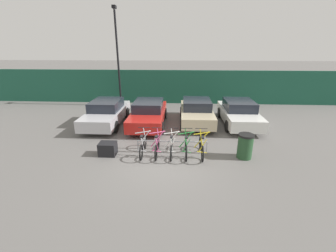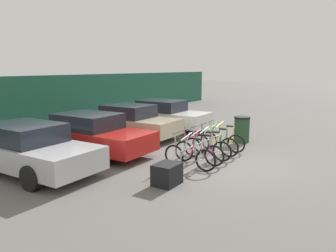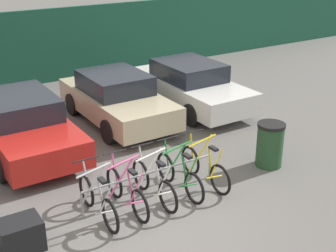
{
  "view_description": "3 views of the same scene",
  "coord_description": "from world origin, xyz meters",
  "px_view_note": "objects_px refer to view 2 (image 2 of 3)",
  "views": [
    {
      "loc": [
        0.65,
        -8.04,
        4.41
      ],
      "look_at": [
        0.13,
        1.81,
        0.83
      ],
      "focal_mm": 24.0,
      "sensor_mm": 36.0,
      "label": 1
    },
    {
      "loc": [
        -9.08,
        -3.87,
        2.94
      ],
      "look_at": [
        -0.91,
        1.24,
        1.22
      ],
      "focal_mm": 35.0,
      "sensor_mm": 36.0,
      "label": 2
    },
    {
      "loc": [
        -3.76,
        -6.45,
        4.93
      ],
      "look_at": [
        1.68,
        2.1,
        0.76
      ],
      "focal_mm": 50.0,
      "sensor_mm": 36.0,
      "label": 3
    }
  ],
  "objects_px": {
    "car_silver": "(27,148)",
    "car_beige": "(130,122)",
    "car_white": "(163,115)",
    "bike_rack": "(203,144)",
    "bicycle_yellow": "(222,141)",
    "bicycle_white": "(207,148)",
    "car_red": "(90,134)",
    "trash_bin": "(242,129)",
    "cargo_crate": "(167,174)",
    "bicycle_silver": "(189,156)",
    "bicycle_green": "(215,144)",
    "bicycle_pink": "(199,152)"
  },
  "relations": [
    {
      "from": "car_silver",
      "to": "car_beige",
      "type": "distance_m",
      "value": 5.26
    },
    {
      "from": "car_silver",
      "to": "car_white",
      "type": "bearing_deg",
      "value": 2.6
    },
    {
      "from": "bike_rack",
      "to": "car_beige",
      "type": "height_order",
      "value": "car_beige"
    },
    {
      "from": "bike_rack",
      "to": "bicycle_yellow",
      "type": "height_order",
      "value": "bicycle_yellow"
    },
    {
      "from": "bicycle_white",
      "to": "car_silver",
      "type": "distance_m",
      "value": 5.44
    },
    {
      "from": "car_red",
      "to": "trash_bin",
      "type": "xyz_separation_m",
      "value": [
        4.48,
        -3.84,
        -0.17
      ]
    },
    {
      "from": "car_red",
      "to": "cargo_crate",
      "type": "bearing_deg",
      "value": -107.3
    },
    {
      "from": "bike_rack",
      "to": "car_beige",
      "type": "xyz_separation_m",
      "value": [
        1.29,
        4.06,
        0.22
      ]
    },
    {
      "from": "bicycle_white",
      "to": "car_silver",
      "type": "bearing_deg",
      "value": 135.81
    },
    {
      "from": "bicycle_silver",
      "to": "bicycle_green",
      "type": "bearing_deg",
      "value": -1.42
    },
    {
      "from": "bicycle_pink",
      "to": "bicycle_yellow",
      "type": "relative_size",
      "value": 1.0
    },
    {
      "from": "bicycle_silver",
      "to": "cargo_crate",
      "type": "distance_m",
      "value": 1.49
    },
    {
      "from": "bicycle_pink",
      "to": "car_red",
      "type": "height_order",
      "value": "car_red"
    },
    {
      "from": "bicycle_yellow",
      "to": "car_red",
      "type": "height_order",
      "value": "car_red"
    },
    {
      "from": "bicycle_silver",
      "to": "trash_bin",
      "type": "xyz_separation_m",
      "value": [
        4.21,
        -0.1,
        0.14
      ]
    },
    {
      "from": "bicycle_silver",
      "to": "cargo_crate",
      "type": "bearing_deg",
      "value": -175.56
    },
    {
      "from": "bicycle_green",
      "to": "cargo_crate",
      "type": "xyz_separation_m",
      "value": [
        -3.29,
        -0.15,
        -0.1
      ]
    },
    {
      "from": "car_white",
      "to": "trash_bin",
      "type": "relative_size",
      "value": 4.26
    },
    {
      "from": "bike_rack",
      "to": "car_red",
      "type": "xyz_separation_m",
      "value": [
        -1.49,
        3.59,
        0.22
      ]
    },
    {
      "from": "bicycle_white",
      "to": "bicycle_yellow",
      "type": "bearing_deg",
      "value": -0.47
    },
    {
      "from": "trash_bin",
      "to": "cargo_crate",
      "type": "height_order",
      "value": "trash_bin"
    },
    {
      "from": "bike_rack",
      "to": "car_white",
      "type": "distance_m",
      "value": 5.44
    },
    {
      "from": "car_beige",
      "to": "car_silver",
      "type": "bearing_deg",
      "value": -175.07
    },
    {
      "from": "bike_rack",
      "to": "cargo_crate",
      "type": "xyz_separation_m",
      "value": [
        -2.71,
        -0.3,
        -0.2
      ]
    },
    {
      "from": "bike_rack",
      "to": "bicycle_green",
      "type": "xyz_separation_m",
      "value": [
        0.59,
        -0.15,
        -0.1
      ]
    },
    {
      "from": "car_red",
      "to": "car_white",
      "type": "relative_size",
      "value": 1.03
    },
    {
      "from": "bicycle_silver",
      "to": "car_white",
      "type": "relative_size",
      "value": 0.39
    },
    {
      "from": "bicycle_green",
      "to": "car_silver",
      "type": "bearing_deg",
      "value": 141.65
    },
    {
      "from": "bike_rack",
      "to": "bicycle_green",
      "type": "distance_m",
      "value": 0.61
    },
    {
      "from": "car_beige",
      "to": "bicycle_yellow",
      "type": "bearing_deg",
      "value": -90.85
    },
    {
      "from": "bicycle_pink",
      "to": "trash_bin",
      "type": "height_order",
      "value": "bicycle_pink"
    },
    {
      "from": "car_white",
      "to": "cargo_crate",
      "type": "xyz_separation_m",
      "value": [
        -6.43,
        -4.26,
        -0.42
      ]
    },
    {
      "from": "trash_bin",
      "to": "bicycle_silver",
      "type": "bearing_deg",
      "value": 178.63
    },
    {
      "from": "bike_rack",
      "to": "car_beige",
      "type": "relative_size",
      "value": 0.72
    },
    {
      "from": "bike_rack",
      "to": "car_silver",
      "type": "relative_size",
      "value": 0.66
    },
    {
      "from": "bicycle_silver",
      "to": "trash_bin",
      "type": "height_order",
      "value": "bicycle_silver"
    },
    {
      "from": "bicycle_pink",
      "to": "bicycle_silver",
      "type": "bearing_deg",
      "value": 176.85
    },
    {
      "from": "car_silver",
      "to": "car_red",
      "type": "bearing_deg",
      "value": -0.38
    },
    {
      "from": "car_white",
      "to": "trash_bin",
      "type": "height_order",
      "value": "car_white"
    },
    {
      "from": "bicycle_pink",
      "to": "car_beige",
      "type": "distance_m",
      "value": 4.64
    },
    {
      "from": "bicycle_green",
      "to": "bicycle_white",
      "type": "bearing_deg",
      "value": -178.72
    },
    {
      "from": "bicycle_yellow",
      "to": "trash_bin",
      "type": "xyz_separation_m",
      "value": [
        1.76,
        -0.1,
        0.14
      ]
    },
    {
      "from": "bike_rack",
      "to": "bicycle_green",
      "type": "bearing_deg",
      "value": -14.22
    },
    {
      "from": "bicycle_yellow",
      "to": "trash_bin",
      "type": "height_order",
      "value": "bicycle_yellow"
    },
    {
      "from": "bicycle_silver",
      "to": "bicycle_green",
      "type": "height_order",
      "value": "same"
    },
    {
      "from": "car_red",
      "to": "car_beige",
      "type": "bearing_deg",
      "value": 9.55
    },
    {
      "from": "car_red",
      "to": "bicycle_yellow",
      "type": "bearing_deg",
      "value": -53.95
    },
    {
      "from": "bicycle_white",
      "to": "bicycle_silver",
      "type": "bearing_deg",
      "value": 179.53
    },
    {
      "from": "car_red",
      "to": "cargo_crate",
      "type": "distance_m",
      "value": 4.1
    },
    {
      "from": "car_silver",
      "to": "bicycle_green",
      "type": "bearing_deg",
      "value": -39.63
    }
  ]
}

